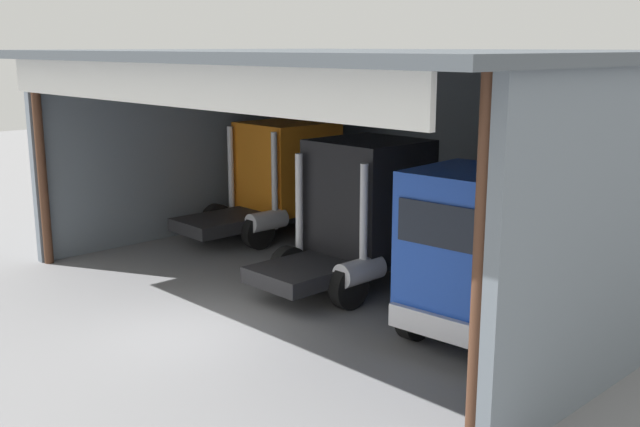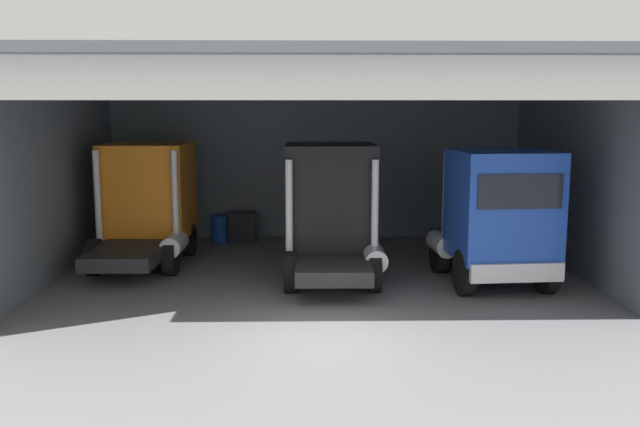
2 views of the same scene
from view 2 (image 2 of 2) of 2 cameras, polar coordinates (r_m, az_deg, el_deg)
ground_plane at (r=13.85m, az=0.32°, el=-10.27°), size 80.00×80.00×0.00m
workshop_shed at (r=19.28m, az=-0.15°, el=7.13°), size 14.77×11.88×5.65m
truck_orange_yard_outside at (r=20.65m, az=-14.08°, el=1.04°), size 2.57×5.25×3.46m
truck_black_right_bay at (r=18.14m, az=0.96°, el=0.41°), size 2.54×4.59×3.55m
truck_blue_left_bay at (r=17.82m, az=14.38°, el=-0.21°), size 2.73×5.00×3.47m
oil_drum at (r=23.42m, az=-8.26°, el=-1.24°), size 0.58×0.58×0.90m
tool_cart at (r=23.36m, az=-6.43°, el=-1.10°), size 0.90×0.60×1.00m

